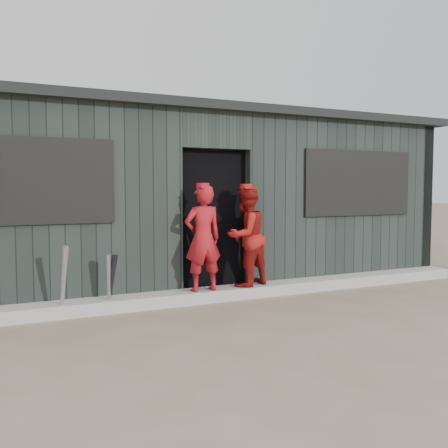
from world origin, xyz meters
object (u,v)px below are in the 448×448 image
bat_right (111,283)px  player_red_left (203,238)px  player_grey_back (222,247)px  dugout (178,200)px  bat_left (63,282)px  bat_mid (109,283)px  player_red_right (246,236)px

bat_right → player_red_left: player_red_left is taller
player_grey_back → dugout: dugout is taller
player_red_left → bat_left: bearing=3.3°
bat_mid → dugout: (1.53, 1.76, 0.94)m
bat_left → player_grey_back: 2.49m
bat_mid → bat_left: bearing=-169.7°
bat_left → player_grey_back: bearing=19.2°
bat_right → player_red_right: bearing=2.8°
bat_mid → player_red_left: 1.31m
bat_right → player_red_left: size_ratio=0.51×
bat_mid → player_red_right: 1.93m
bat_left → bat_mid: bearing=10.3°
bat_mid → bat_right: bat_mid is taller
bat_left → player_red_left: size_ratio=0.64×
bat_left → dugout: dugout is taller
bat_mid → player_red_right: size_ratio=0.51×
bat_right → player_grey_back: player_grey_back is taller
player_red_right → dugout: size_ratio=0.16×
dugout → bat_left: bearing=-137.9°
bat_right → player_red_left: (1.19, 0.02, 0.48)m
bat_left → bat_right: (0.55, 0.09, -0.08)m
player_red_right → dugout: dugout is taller
bat_left → bat_mid: size_ratio=1.25×
player_red_right → player_grey_back: player_red_right is taller
bat_right → dugout: (1.50, 1.77, 0.94)m
bat_mid → bat_right: 0.03m
player_red_right → bat_right: bearing=-19.0°
dugout → player_red_left: bearing=-100.4°
player_red_left → dugout: (0.32, 1.74, 0.46)m
player_red_right → player_grey_back: (-0.05, 0.64, -0.22)m
bat_left → player_red_right: player_red_right is taller
bat_mid → player_red_right: bearing=2.6°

